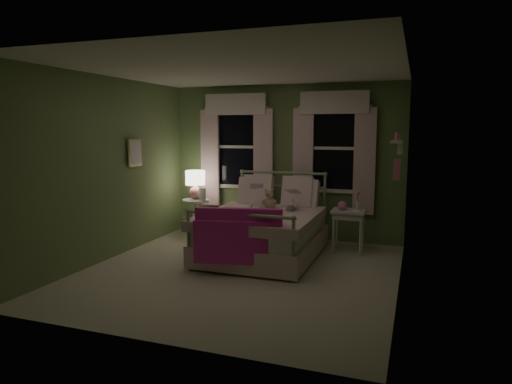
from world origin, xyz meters
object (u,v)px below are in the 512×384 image
at_px(bed, 264,230).
at_px(child_left, 256,191).
at_px(table_lamp, 195,182).
at_px(teddy_bear, 270,200).
at_px(nightstand_left, 196,213).
at_px(child_right, 290,192).
at_px(nightstand_right, 349,216).

relative_size(bed, child_left, 3.02).
bearing_deg(table_lamp, child_left, -16.21).
relative_size(teddy_bear, nightstand_left, 0.48).
relative_size(child_right, teddy_bear, 2.16).
bearing_deg(child_right, nightstand_right, -177.35).
bearing_deg(nightstand_left, teddy_bear, -18.87).
height_order(table_lamp, nightstand_right, table_lamp).
height_order(teddy_bear, nightstand_right, teddy_bear).
bearing_deg(table_lamp, nightstand_left, 180.00).
bearing_deg(nightstand_right, nightstand_left, 176.84).
distance_m(child_left, nightstand_right, 1.48).
relative_size(teddy_bear, table_lamp, 0.63).
relative_size(child_left, table_lamp, 1.36).
relative_size(teddy_bear, nightstand_right, 0.49).
bearing_deg(teddy_bear, table_lamp, 161.13).
bearing_deg(nightstand_right, teddy_bear, -162.00).
bearing_deg(table_lamp, child_right, -11.30).
distance_m(table_lamp, nightstand_right, 2.68).
distance_m(bed, child_left, 0.73).
relative_size(child_left, nightstand_left, 1.04).
distance_m(teddy_bear, nightstand_right, 1.22).
bearing_deg(nightstand_left, bed, -27.29).
bearing_deg(teddy_bear, bed, -90.00).
height_order(nightstand_left, nightstand_right, same).
xyz_separation_m(teddy_bear, nightstand_right, (1.14, 0.37, -0.24)).
distance_m(bed, table_lamp, 1.79).
bearing_deg(bed, child_left, 123.60).
relative_size(child_left, child_right, 1.00).
bearing_deg(child_left, child_right, 156.58).
relative_size(bed, child_right, 3.03).
relative_size(child_right, table_lamp, 1.36).
bearing_deg(table_lamp, nightstand_right, -3.16).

